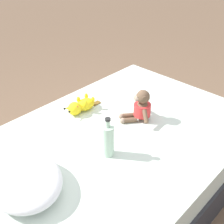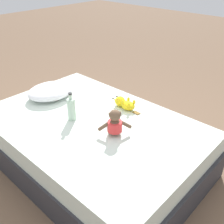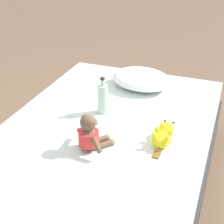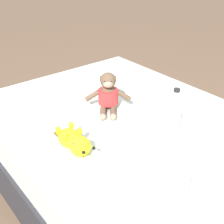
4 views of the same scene
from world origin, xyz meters
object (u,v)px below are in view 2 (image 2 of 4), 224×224
object	(u,v)px
pillow	(51,91)
plush_monkey	(115,124)
plush_yellow_creature	(124,103)
bed	(93,143)
glass_bottle	(71,109)

from	to	relation	value
pillow	plush_monkey	distance (m)	0.94
pillow	plush_yellow_creature	distance (m)	0.80
bed	plush_yellow_creature	size ratio (longest dim) A/B	6.20
bed	pillow	distance (m)	0.74
plush_monkey	plush_yellow_creature	world-z (taller)	plush_monkey
bed	plush_monkey	world-z (taller)	plush_monkey
pillow	plush_yellow_creature	world-z (taller)	pillow
bed	pillow	xyz separation A→B (m)	(0.04, 0.66, 0.32)
plush_monkey	plush_yellow_creature	bearing A→B (deg)	29.98
bed	plush_monkey	distance (m)	0.44
pillow	plush_monkey	world-z (taller)	plush_monkey
bed	glass_bottle	bearing A→B (deg)	119.34
plush_monkey	plush_yellow_creature	xyz separation A→B (m)	(0.39, 0.22, -0.05)
glass_bottle	pillow	bearing A→B (deg)	75.20
bed	plush_monkey	bearing A→B (deg)	-88.55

